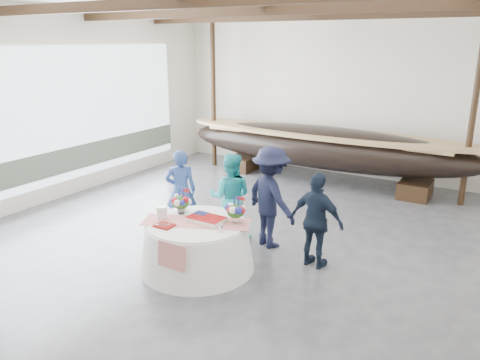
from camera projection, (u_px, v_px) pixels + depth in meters
The scene contains 12 objects.
floor at pixel (224, 246), 8.79m from camera, with size 10.00×12.00×0.01m, color #3D3D42.
wall_back at pixel (340, 95), 13.06m from camera, with size 10.00×0.02×4.50m, color silver.
wall_left at pixel (39, 108), 10.62m from camera, with size 0.02×12.00×4.50m, color silver.
pavilion_structure at pixel (247, 24), 8.32m from camera, with size 9.80×11.76×4.50m.
open_bay at pixel (78, 120), 11.54m from camera, with size 0.03×7.00×3.20m.
longboat_display at pixel (322, 147), 12.48m from camera, with size 8.20×1.64×1.54m.
banquet_table at pixel (197, 245), 7.86m from camera, with size 1.94×1.94×0.83m.
tabletop_items at pixel (202, 210), 7.86m from camera, with size 1.86×1.22×0.40m.
guest_woman_blue at pixel (181, 191), 9.31m from camera, with size 0.61×0.40×1.68m, color navy.
guest_woman_teal at pixel (230, 197), 8.90m from camera, with size 0.83×0.65×1.71m, color teal.
guest_man_left at pixel (271, 197), 8.59m from camera, with size 1.23×0.71×1.90m, color black.
guest_man_right at pixel (317, 221), 7.81m from camera, with size 0.97×0.40×1.65m, color black.
Camera 1 is at (4.42, -6.75, 3.73)m, focal length 35.00 mm.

